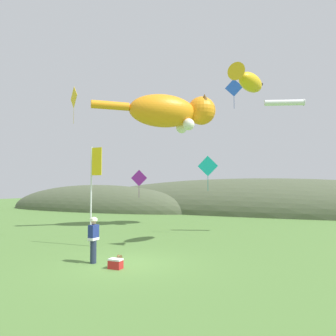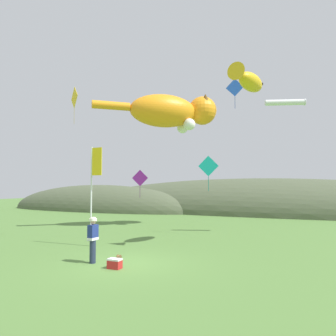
{
  "view_description": "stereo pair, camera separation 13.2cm",
  "coord_description": "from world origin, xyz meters",
  "px_view_note": "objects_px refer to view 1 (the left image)",
  "views": [
    {
      "loc": [
        6.92,
        -10.88,
        3.0
      ],
      "look_at": [
        0.0,
        4.0,
        3.9
      ],
      "focal_mm": 35.0,
      "sensor_mm": 36.0,
      "label": 1
    },
    {
      "loc": [
        7.04,
        -10.83,
        3.0
      ],
      "look_at": [
        0.0,
        4.0,
        3.9
      ],
      "focal_mm": 35.0,
      "sensor_mm": 36.0,
      "label": 2
    }
  ],
  "objects_px": {
    "kite_diamond_gold": "(74,98)",
    "kite_diamond_blue": "(234,88)",
    "kite_fish_windsock": "(248,80)",
    "festival_attendant": "(93,238)",
    "kite_diamond_violet": "(139,178)",
    "kite_spool": "(119,257)",
    "kite_tube_streamer": "(285,103)",
    "kite_giant_cat": "(171,112)",
    "picnic_cooler": "(116,264)",
    "festival_banner_pole": "(94,181)",
    "kite_diamond_teal": "(208,166)"
  },
  "relations": [
    {
      "from": "kite_diamond_blue",
      "to": "kite_diamond_gold",
      "type": "xyz_separation_m",
      "value": [
        -7.14,
        -9.06,
        -2.16
      ]
    },
    {
      "from": "kite_giant_cat",
      "to": "kite_fish_windsock",
      "type": "relative_size",
      "value": 2.25
    },
    {
      "from": "kite_diamond_violet",
      "to": "festival_attendant",
      "type": "bearing_deg",
      "value": -67.93
    },
    {
      "from": "picnic_cooler",
      "to": "kite_fish_windsock",
      "type": "bearing_deg",
      "value": 58.44
    },
    {
      "from": "kite_giant_cat",
      "to": "kite_fish_windsock",
      "type": "height_order",
      "value": "kite_giant_cat"
    },
    {
      "from": "kite_diamond_blue",
      "to": "kite_diamond_gold",
      "type": "bearing_deg",
      "value": -128.23
    },
    {
      "from": "kite_diamond_gold",
      "to": "kite_fish_windsock",
      "type": "bearing_deg",
      "value": 9.22
    },
    {
      "from": "kite_spool",
      "to": "kite_tube_streamer",
      "type": "relative_size",
      "value": 0.09
    },
    {
      "from": "kite_giant_cat",
      "to": "kite_diamond_gold",
      "type": "height_order",
      "value": "kite_giant_cat"
    },
    {
      "from": "kite_diamond_teal",
      "to": "kite_spool",
      "type": "bearing_deg",
      "value": -97.82
    },
    {
      "from": "kite_fish_windsock",
      "to": "kite_diamond_blue",
      "type": "height_order",
      "value": "kite_diamond_blue"
    },
    {
      "from": "festival_attendant",
      "to": "kite_diamond_violet",
      "type": "bearing_deg",
      "value": 112.07
    },
    {
      "from": "festival_attendant",
      "to": "kite_diamond_violet",
      "type": "height_order",
      "value": "kite_diamond_violet"
    },
    {
      "from": "kite_giant_cat",
      "to": "kite_tube_streamer",
      "type": "height_order",
      "value": "kite_giant_cat"
    },
    {
      "from": "kite_diamond_violet",
      "to": "kite_diamond_blue",
      "type": "distance_m",
      "value": 9.91
    },
    {
      "from": "picnic_cooler",
      "to": "kite_diamond_gold",
      "type": "distance_m",
      "value": 10.84
    },
    {
      "from": "kite_tube_streamer",
      "to": "kite_spool",
      "type": "bearing_deg",
      "value": -119.47
    },
    {
      "from": "festival_banner_pole",
      "to": "kite_diamond_violet",
      "type": "height_order",
      "value": "festival_banner_pole"
    },
    {
      "from": "festival_attendant",
      "to": "picnic_cooler",
      "type": "bearing_deg",
      "value": -14.82
    },
    {
      "from": "kite_diamond_violet",
      "to": "kite_diamond_blue",
      "type": "xyz_separation_m",
      "value": [
        7.24,
        1.37,
        6.63
      ]
    },
    {
      "from": "kite_diamond_violet",
      "to": "kite_diamond_teal",
      "type": "xyz_separation_m",
      "value": [
        6.52,
        -2.75,
        0.62
      ]
    },
    {
      "from": "kite_spool",
      "to": "kite_diamond_gold",
      "type": "relative_size",
      "value": 0.1
    },
    {
      "from": "kite_fish_windsock",
      "to": "kite_tube_streamer",
      "type": "height_order",
      "value": "kite_fish_windsock"
    },
    {
      "from": "kite_giant_cat",
      "to": "kite_diamond_blue",
      "type": "bearing_deg",
      "value": 21.64
    },
    {
      "from": "kite_spool",
      "to": "kite_diamond_teal",
      "type": "relative_size",
      "value": 0.1
    },
    {
      "from": "kite_tube_streamer",
      "to": "festival_banner_pole",
      "type": "bearing_deg",
      "value": -136.94
    },
    {
      "from": "picnic_cooler",
      "to": "kite_diamond_violet",
      "type": "bearing_deg",
      "value": 116.48
    },
    {
      "from": "festival_attendant",
      "to": "kite_spool",
      "type": "xyz_separation_m",
      "value": [
        0.61,
        0.91,
        -0.85
      ]
    },
    {
      "from": "festival_attendant",
      "to": "kite_diamond_teal",
      "type": "height_order",
      "value": "kite_diamond_teal"
    },
    {
      "from": "festival_banner_pole",
      "to": "kite_fish_windsock",
      "type": "xyz_separation_m",
      "value": [
        7.21,
        2.79,
        4.96
      ]
    },
    {
      "from": "festival_attendant",
      "to": "kite_spool",
      "type": "relative_size",
      "value": 8.44
    },
    {
      "from": "kite_diamond_teal",
      "to": "festival_attendant",
      "type": "bearing_deg",
      "value": -100.83
    },
    {
      "from": "kite_spool",
      "to": "picnic_cooler",
      "type": "distance_m",
      "value": 1.4
    },
    {
      "from": "kite_spool",
      "to": "festival_banner_pole",
      "type": "relative_size",
      "value": 0.04
    },
    {
      "from": "kite_spool",
      "to": "kite_diamond_blue",
      "type": "xyz_separation_m",
      "value": [
        1.84,
        12.26,
        10.13
      ]
    },
    {
      "from": "festival_attendant",
      "to": "kite_diamond_blue",
      "type": "distance_m",
      "value": 16.3
    },
    {
      "from": "festival_banner_pole",
      "to": "kite_diamond_violet",
      "type": "bearing_deg",
      "value": 105.79
    },
    {
      "from": "kite_diamond_teal",
      "to": "kite_diamond_violet",
      "type": "bearing_deg",
      "value": 157.16
    },
    {
      "from": "picnic_cooler",
      "to": "kite_tube_streamer",
      "type": "xyz_separation_m",
      "value": [
        4.93,
        11.11,
        7.99
      ]
    },
    {
      "from": "kite_spool",
      "to": "kite_diamond_violet",
      "type": "bearing_deg",
      "value": 116.36
    },
    {
      "from": "festival_attendant",
      "to": "kite_giant_cat",
      "type": "distance_m",
      "value": 13.85
    },
    {
      "from": "kite_giant_cat",
      "to": "kite_diamond_blue",
      "type": "distance_m",
      "value": 4.95
    },
    {
      "from": "kite_giant_cat",
      "to": "festival_attendant",
      "type": "bearing_deg",
      "value": -80.79
    },
    {
      "from": "kite_giant_cat",
      "to": "kite_tube_streamer",
      "type": "xyz_separation_m",
      "value": [
        8.05,
        -0.68,
        -0.34
      ]
    },
    {
      "from": "kite_diamond_blue",
      "to": "picnic_cooler",
      "type": "bearing_deg",
      "value": -95.04
    },
    {
      "from": "kite_diamond_gold",
      "to": "kite_diamond_blue",
      "type": "bearing_deg",
      "value": 51.77
    },
    {
      "from": "kite_fish_windsock",
      "to": "kite_diamond_violet",
      "type": "relative_size",
      "value": 1.49
    },
    {
      "from": "festival_attendant",
      "to": "kite_diamond_blue",
      "type": "relative_size",
      "value": 0.8
    },
    {
      "from": "kite_spool",
      "to": "festival_banner_pole",
      "type": "height_order",
      "value": "festival_banner_pole"
    },
    {
      "from": "kite_spool",
      "to": "kite_giant_cat",
      "type": "bearing_deg",
      "value": 103.18
    }
  ]
}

